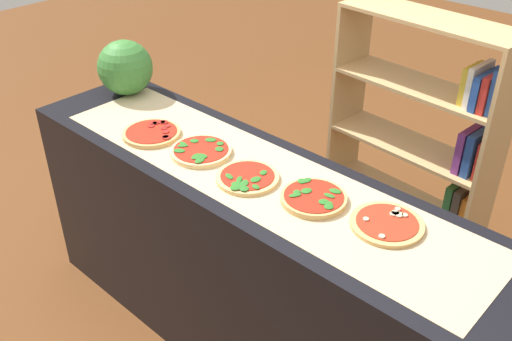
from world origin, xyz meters
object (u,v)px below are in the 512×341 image
object	(u,v)px
pizza_mushroom_4	(387,224)
bookshelf	(429,161)
pizza_pepperoni_0	(152,133)
watermelon	(125,68)
pizza_spinach_1	(201,151)
pizza_spinach_2	(247,178)
pizza_spinach_3	(314,198)

from	to	relation	value
pizza_mushroom_4	bookshelf	world-z (taller)	bookshelf
pizza_pepperoni_0	pizza_mushroom_4	distance (m)	1.11
pizza_pepperoni_0	watermelon	distance (m)	0.50
pizza_spinach_1	pizza_spinach_2	bearing A→B (deg)	-2.95
bookshelf	watermelon	bearing A→B (deg)	-142.73
pizza_mushroom_4	pizza_pepperoni_0	bearing A→B (deg)	-172.79
pizza_spinach_1	pizza_pepperoni_0	bearing A→B (deg)	-172.20
pizza_pepperoni_0	pizza_spinach_1	xyz separation A→B (m)	(0.28, 0.04, 0.00)
pizza_spinach_2	pizza_mushroom_4	size ratio (longest dim) A/B	0.97
pizza_pepperoni_0	watermelon	world-z (taller)	watermelon
pizza_spinach_2	pizza_spinach_3	xyz separation A→B (m)	(0.27, 0.06, 0.00)
watermelon	pizza_spinach_1	bearing A→B (deg)	-12.91
pizza_spinach_2	pizza_pepperoni_0	bearing A→B (deg)	-177.57
pizza_spinach_2	pizza_mushroom_4	world-z (taller)	same
pizza_pepperoni_0	pizza_spinach_3	distance (m)	0.83
pizza_spinach_3	watermelon	distance (m)	1.28
pizza_spinach_2	bookshelf	bearing A→B (deg)	78.34
pizza_spinach_1	bookshelf	bearing A→B (deg)	65.21
pizza_spinach_3	pizza_mushroom_4	bearing A→B (deg)	11.01
bookshelf	pizza_spinach_1	bearing A→B (deg)	-114.79
pizza_spinach_2	pizza_mushroom_4	bearing A→B (deg)	11.92
pizza_mushroom_4	bookshelf	xyz separation A→B (m)	(-0.32, 0.99, -0.33)
pizza_mushroom_4	pizza_spinach_1	bearing A→B (deg)	-172.99
pizza_mushroom_4	watermelon	bearing A→B (deg)	177.67
pizza_spinach_1	pizza_mushroom_4	bearing A→B (deg)	7.01
pizza_pepperoni_0	pizza_spinach_3	xyz separation A→B (m)	(0.83, 0.09, 0.00)
bookshelf	pizza_spinach_3	bearing A→B (deg)	-87.54
pizza_pepperoni_0	pizza_mushroom_4	size ratio (longest dim) A/B	1.00
pizza_spinach_2	bookshelf	distance (m)	1.18
watermelon	pizza_mushroom_4	bearing A→B (deg)	-2.33
pizza_pepperoni_0	pizza_mushroom_4	bearing A→B (deg)	7.21
pizza_spinach_1	pizza_spinach_3	xyz separation A→B (m)	(0.55, 0.05, 0.00)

